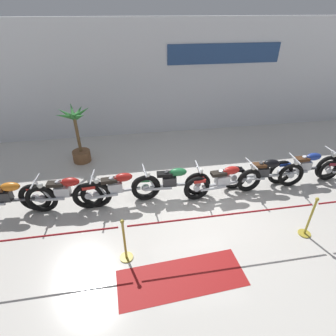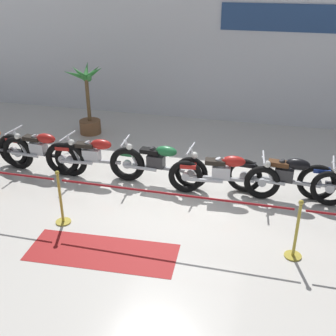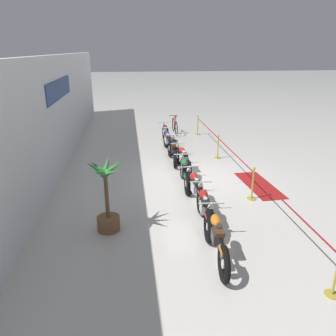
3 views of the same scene
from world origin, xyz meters
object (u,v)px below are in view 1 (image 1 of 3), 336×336
object	(u,v)px
motorcycle_red_2	(118,189)
floor_banner	(182,278)
motorcycle_orange_0	(7,198)
motorcycle_green_3	(172,182)
motorcycle_red_4	(224,181)
motorcycle_blue_6	(305,167)
stanchion_far_left	(149,228)
motorcycle_black_5	(263,173)
motorcycle_red_1	(66,193)
potted_palm_left_of_row	(78,138)
stanchion_mid_right	(308,222)
stanchion_mid_left	(125,246)

from	to	relation	value
motorcycle_red_2	floor_banner	distance (m)	2.78
motorcycle_orange_0	motorcycle_green_3	size ratio (longest dim) A/B	1.11
motorcycle_red_4	floor_banner	xyz separation A→B (m)	(-1.67, -2.38, -0.45)
motorcycle_blue_6	stanchion_far_left	xyz separation A→B (m)	(-4.78, -2.00, 0.28)
stanchion_far_left	floor_banner	bearing A→B (deg)	-51.25
motorcycle_red_2	motorcycle_black_5	size ratio (longest dim) A/B	0.94
motorcycle_red_1	motorcycle_green_3	distance (m)	2.71
motorcycle_blue_6	motorcycle_orange_0	bearing A→B (deg)	-179.10
motorcycle_orange_0	motorcycle_blue_6	distance (m)	8.09
motorcycle_orange_0	motorcycle_red_1	world-z (taller)	motorcycle_red_1
motorcycle_red_4	stanchion_far_left	size ratio (longest dim) A/B	0.18
motorcycle_red_2	potted_palm_left_of_row	world-z (taller)	potted_palm_left_of_row
potted_palm_left_of_row	stanchion_mid_right	xyz separation A→B (m)	(5.41, -4.31, -0.51)
motorcycle_green_3	motorcycle_red_4	distance (m)	1.42
motorcycle_red_1	floor_banner	xyz separation A→B (m)	(2.45, -2.50, -0.48)
motorcycle_orange_0	stanchion_mid_right	bearing A→B (deg)	-15.28
motorcycle_blue_6	motorcycle_red_4	bearing A→B (deg)	-173.81
motorcycle_red_4	stanchion_mid_left	bearing A→B (deg)	-147.48
motorcycle_orange_0	motorcycle_red_4	bearing A→B (deg)	-1.59
motorcycle_black_5	motorcycle_blue_6	xyz separation A→B (m)	(1.36, 0.11, 0.01)
potted_palm_left_of_row	motorcycle_orange_0	bearing A→B (deg)	-121.04
motorcycle_orange_0	potted_palm_left_of_row	xyz separation A→B (m)	(1.46, 2.43, 0.39)
motorcycle_green_3	stanchion_mid_right	distance (m)	3.36
motorcycle_red_4	stanchion_mid_left	distance (m)	3.21
motorcycle_orange_0	motorcycle_red_1	bearing A→B (deg)	-1.50
stanchion_mid_right	floor_banner	world-z (taller)	stanchion_mid_right
motorcycle_red_1	stanchion_mid_left	xyz separation A→B (m)	(1.42, -1.84, -0.12)
motorcycle_black_5	potted_palm_left_of_row	xyz separation A→B (m)	(-5.26, 2.41, 0.40)
motorcycle_red_4	motorcycle_blue_6	world-z (taller)	motorcycle_blue_6
potted_palm_left_of_row	stanchion_mid_right	world-z (taller)	potted_palm_left_of_row
motorcycle_orange_0	motorcycle_black_5	bearing A→B (deg)	0.17
motorcycle_red_2	motorcycle_green_3	xyz separation A→B (m)	(1.42, 0.08, -0.01)
stanchion_mid_left	potted_palm_left_of_row	bearing A→B (deg)	107.26
motorcycle_black_5	floor_banner	world-z (taller)	motorcycle_black_5
motorcycle_red_1	floor_banner	distance (m)	3.54
motorcycle_blue_6	motorcycle_red_2	bearing A→B (deg)	-178.05
motorcycle_orange_0	motorcycle_red_2	distance (m)	2.68
floor_banner	motorcycle_red_4	bearing A→B (deg)	51.59
floor_banner	motorcycle_red_1	bearing A→B (deg)	131.03
motorcycle_red_2	motorcycle_blue_6	size ratio (longest dim) A/B	0.98
motorcycle_red_4	potted_palm_left_of_row	xyz separation A→B (m)	(-4.04, 2.59, 0.41)
motorcycle_red_2	stanchion_mid_left	xyz separation A→B (m)	(0.13, -1.82, -0.12)
potted_palm_left_of_row	stanchion_mid_right	bearing A→B (deg)	-38.55
motorcycle_green_3	motorcycle_black_5	distance (m)	2.63
motorcycle_orange_0	motorcycle_black_5	xyz separation A→B (m)	(6.73, 0.02, -0.01)
floor_banner	motorcycle_orange_0	bearing A→B (deg)	143.11
stanchion_far_left	floor_banner	world-z (taller)	stanchion_far_left
motorcycle_red_1	motorcycle_blue_6	xyz separation A→B (m)	(6.70, 0.16, 0.00)
motorcycle_black_5	motorcycle_blue_6	size ratio (longest dim) A/B	1.04
motorcycle_red_2	motorcycle_black_5	world-z (taller)	motorcycle_red_2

